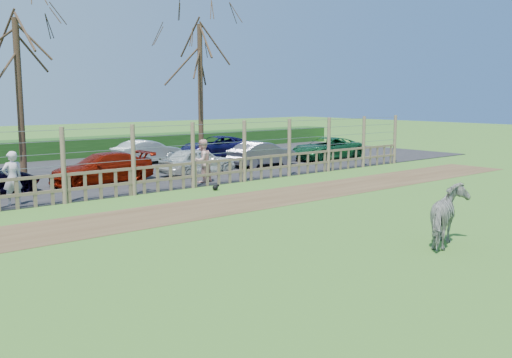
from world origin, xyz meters
TOP-DOWN VIEW (x-y plane):
  - ground at (0.00, 0.00)m, footprint 120.00×120.00m
  - dirt_strip at (0.00, 4.50)m, footprint 34.00×2.80m
  - asphalt at (0.00, 14.50)m, footprint 44.00×13.00m
  - hedge at (0.00, 21.50)m, footprint 46.00×2.00m
  - fence at (0.00, 8.00)m, footprint 30.16×0.16m
  - tree_mid at (-2.00, 13.50)m, footprint 4.80×4.80m
  - tree_right at (7.00, 14.00)m, footprint 4.80×4.80m
  - zebra at (2.29, -2.94)m, footprint 1.87×1.43m
  - visitor_a at (-3.92, 8.61)m, footprint 0.67×0.49m
  - visitor_b at (3.45, 8.75)m, footprint 0.94×0.80m
  - crow at (2.81, 7.00)m, footprint 0.28×0.21m
  - car_3 at (0.26, 11.14)m, footprint 4.14×1.69m
  - car_4 at (4.55, 10.72)m, footprint 3.59×1.59m
  - car_5 at (8.82, 11.37)m, footprint 3.69×1.42m
  - car_6 at (13.39, 11.27)m, footprint 4.36×2.07m
  - car_11 at (4.99, 15.95)m, footprint 3.73×1.56m
  - car_12 at (9.41, 16.01)m, footprint 4.53×2.51m

SIDE VIEW (x-z plane):
  - ground at x=0.00m, z-range 0.00..0.00m
  - dirt_strip at x=0.00m, z-range 0.00..0.01m
  - asphalt at x=0.00m, z-range 0.00..0.04m
  - crow at x=2.81m, z-range 0.00..0.23m
  - hedge at x=0.00m, z-range 0.00..1.10m
  - car_3 at x=0.26m, z-range 0.04..1.24m
  - car_4 at x=4.55m, z-range 0.04..1.24m
  - car_5 at x=8.82m, z-range 0.04..1.24m
  - car_6 at x=13.39m, z-range 0.04..1.24m
  - car_11 at x=4.99m, z-range 0.04..1.24m
  - car_12 at x=9.41m, z-range 0.04..1.24m
  - zebra at x=2.29m, z-range 0.00..1.44m
  - fence at x=0.00m, z-range -0.45..2.05m
  - visitor_a at x=-3.92m, z-range 0.04..1.76m
  - visitor_b at x=3.45m, z-range 0.04..1.76m
  - tree_mid at x=-2.00m, z-range 1.45..8.28m
  - tree_right at x=7.00m, z-range 1.57..8.92m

